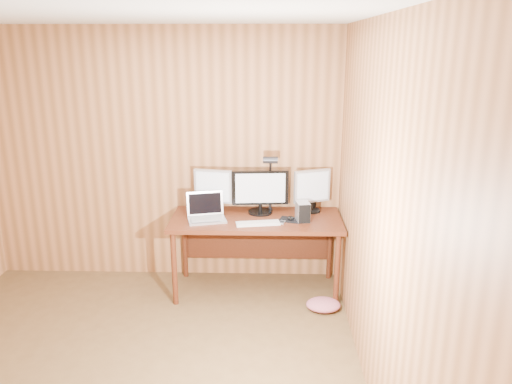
{
  "coord_description": "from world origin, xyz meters",
  "views": [
    {
      "loc": [
        1.05,
        -2.8,
        2.31
      ],
      "look_at": [
        0.93,
        1.58,
        1.02
      ],
      "focal_mm": 35.0,
      "sensor_mm": 36.0,
      "label": 1
    }
  ],
  "objects_px": {
    "laptop": "(206,213)",
    "monitor_left": "(213,190)",
    "speaker": "(313,203)",
    "hard_drive": "(303,212)",
    "monitor_center": "(260,191)",
    "phone": "(282,222)",
    "keyboard": "(258,223)",
    "desk": "(256,227)",
    "monitor_right": "(312,189)",
    "mouse": "(291,218)",
    "desk_lamp": "(270,175)"
  },
  "relations": [
    {
      "from": "speaker",
      "to": "hard_drive",
      "type": "bearing_deg",
      "value": -110.04
    },
    {
      "from": "monitor_center",
      "to": "monitor_left",
      "type": "height_order",
      "value": "same"
    },
    {
      "from": "monitor_right",
      "to": "hard_drive",
      "type": "height_order",
      "value": "monitor_right"
    },
    {
      "from": "monitor_left",
      "to": "keyboard",
      "type": "distance_m",
      "value": 0.6
    },
    {
      "from": "phone",
      "to": "mouse",
      "type": "bearing_deg",
      "value": 61.68
    },
    {
      "from": "monitor_left",
      "to": "desk_lamp",
      "type": "xyz_separation_m",
      "value": [
        0.55,
        -0.01,
        0.15
      ]
    },
    {
      "from": "monitor_left",
      "to": "mouse",
      "type": "distance_m",
      "value": 0.8
    },
    {
      "from": "phone",
      "to": "desk",
      "type": "bearing_deg",
      "value": 155.71
    },
    {
      "from": "monitor_center",
      "to": "monitor_right",
      "type": "xyz_separation_m",
      "value": [
        0.5,
        0.06,
        0.01
      ]
    },
    {
      "from": "hard_drive",
      "to": "desk_lamp",
      "type": "bearing_deg",
      "value": 133.54
    },
    {
      "from": "monitor_right",
      "to": "desk_lamp",
      "type": "distance_m",
      "value": 0.43
    },
    {
      "from": "monitor_right",
      "to": "keyboard",
      "type": "distance_m",
      "value": 0.67
    },
    {
      "from": "desk_lamp",
      "to": "laptop",
      "type": "bearing_deg",
      "value": -142.22
    },
    {
      "from": "monitor_right",
      "to": "monitor_center",
      "type": "bearing_deg",
      "value": 165.6
    },
    {
      "from": "monitor_left",
      "to": "speaker",
      "type": "bearing_deg",
      "value": 17.6
    },
    {
      "from": "keyboard",
      "to": "speaker",
      "type": "xyz_separation_m",
      "value": [
        0.54,
        0.46,
        0.06
      ]
    },
    {
      "from": "mouse",
      "to": "phone",
      "type": "height_order",
      "value": "mouse"
    },
    {
      "from": "laptop",
      "to": "keyboard",
      "type": "relative_size",
      "value": 0.96
    },
    {
      "from": "mouse",
      "to": "laptop",
      "type": "bearing_deg",
      "value": -157.33
    },
    {
      "from": "keyboard",
      "to": "phone",
      "type": "bearing_deg",
      "value": 1.14
    },
    {
      "from": "hard_drive",
      "to": "speaker",
      "type": "bearing_deg",
      "value": 60.6
    },
    {
      "from": "keyboard",
      "to": "speaker",
      "type": "distance_m",
      "value": 0.71
    },
    {
      "from": "phone",
      "to": "speaker",
      "type": "distance_m",
      "value": 0.53
    },
    {
      "from": "monitor_center",
      "to": "phone",
      "type": "relative_size",
      "value": 5.43
    },
    {
      "from": "monitor_center",
      "to": "phone",
      "type": "height_order",
      "value": "monitor_center"
    },
    {
      "from": "phone",
      "to": "hard_drive",
      "type": "bearing_deg",
      "value": 34.48
    },
    {
      "from": "laptop",
      "to": "speaker",
      "type": "height_order",
      "value": "laptop"
    },
    {
      "from": "keyboard",
      "to": "phone",
      "type": "distance_m",
      "value": 0.22
    },
    {
      "from": "laptop",
      "to": "monitor_left",
      "type": "bearing_deg",
      "value": 62.76
    },
    {
      "from": "keyboard",
      "to": "hard_drive",
      "type": "relative_size",
      "value": 2.3
    },
    {
      "from": "monitor_left",
      "to": "keyboard",
      "type": "bearing_deg",
      "value": -26.95
    },
    {
      "from": "desk",
      "to": "monitor_right",
      "type": "distance_m",
      "value": 0.65
    },
    {
      "from": "desk",
      "to": "laptop",
      "type": "relative_size",
      "value": 4.04
    },
    {
      "from": "mouse",
      "to": "phone",
      "type": "bearing_deg",
      "value": -110.54
    },
    {
      "from": "mouse",
      "to": "speaker",
      "type": "height_order",
      "value": "speaker"
    },
    {
      "from": "desk",
      "to": "phone",
      "type": "distance_m",
      "value": 0.34
    },
    {
      "from": "keyboard",
      "to": "phone",
      "type": "height_order",
      "value": "keyboard"
    },
    {
      "from": "desk",
      "to": "mouse",
      "type": "height_order",
      "value": "mouse"
    },
    {
      "from": "monitor_left",
      "to": "desk_lamp",
      "type": "relative_size",
      "value": 0.69
    },
    {
      "from": "monitor_center",
      "to": "phone",
      "type": "distance_m",
      "value": 0.4
    },
    {
      "from": "monitor_center",
      "to": "monitor_right",
      "type": "distance_m",
      "value": 0.5
    },
    {
      "from": "phone",
      "to": "keyboard",
      "type": "bearing_deg",
      "value": -153.85
    },
    {
      "from": "laptop",
      "to": "monitor_right",
      "type": "bearing_deg",
      "value": -0.52
    },
    {
      "from": "monitor_center",
      "to": "monitor_right",
      "type": "height_order",
      "value": "monitor_center"
    },
    {
      "from": "laptop",
      "to": "speaker",
      "type": "distance_m",
      "value": 1.08
    },
    {
      "from": "monitor_right",
      "to": "laptop",
      "type": "relative_size",
      "value": 1.06
    },
    {
      "from": "mouse",
      "to": "phone",
      "type": "xyz_separation_m",
      "value": [
        -0.08,
        -0.08,
        -0.02
      ]
    },
    {
      "from": "phone",
      "to": "desk_lamp",
      "type": "distance_m",
      "value": 0.48
    },
    {
      "from": "desk",
      "to": "laptop",
      "type": "bearing_deg",
      "value": -166.91
    },
    {
      "from": "mouse",
      "to": "keyboard",
      "type": "bearing_deg",
      "value": -134.15
    }
  ]
}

